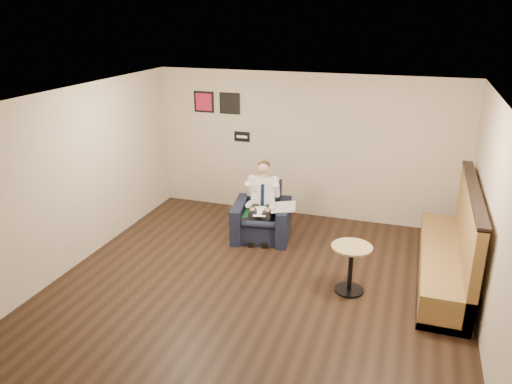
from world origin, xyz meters
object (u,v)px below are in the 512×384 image
(armchair, at_px, (262,212))
(seated_man, at_px, (261,206))
(coffee_mug, at_px, (260,208))
(smartphone, at_px, (252,209))
(cafe_table, at_px, (350,269))
(banquette, at_px, (447,236))
(side_table, at_px, (250,225))
(green_folder, at_px, (248,213))

(armchair, height_order, seated_man, seated_man)
(armchair, distance_m, coffee_mug, 0.14)
(seated_man, relative_size, smartphone, 8.90)
(smartphone, xyz_separation_m, cafe_table, (1.99, -1.46, -0.11))
(cafe_table, bearing_deg, banquette, 30.47)
(armchair, bearing_deg, seated_man, -90.00)
(coffee_mug, height_order, banquette, banquette)
(banquette, bearing_deg, armchair, 168.69)
(side_table, relative_size, cafe_table, 0.79)
(side_table, distance_m, banquette, 3.34)
(side_table, distance_m, cafe_table, 2.35)
(coffee_mug, relative_size, banquette, 0.03)
(armchair, bearing_deg, green_folder, -160.12)
(coffee_mug, distance_m, smartphone, 0.15)
(green_folder, relative_size, cafe_table, 0.65)
(coffee_mug, bearing_deg, seated_man, -67.75)
(green_folder, distance_m, banquette, 3.33)
(smartphone, bearing_deg, side_table, -97.35)
(side_table, bearing_deg, smartphone, 97.06)
(armchair, bearing_deg, coffee_mug, 115.42)
(armchair, xyz_separation_m, cafe_table, (1.78, -1.37, -0.11))
(coffee_mug, relative_size, cafe_table, 0.14)
(side_table, bearing_deg, banquette, -9.17)
(coffee_mug, distance_m, banquette, 3.23)
(coffee_mug, height_order, smartphone, coffee_mug)
(armchair, relative_size, banquette, 0.34)
(banquette, bearing_deg, seated_man, 170.85)
(smartphone, relative_size, banquette, 0.05)
(armchair, xyz_separation_m, smartphone, (-0.21, 0.09, -0.00))
(seated_man, bearing_deg, armchair, 90.00)
(side_table, xyz_separation_m, banquette, (3.26, -0.53, 0.50))
(side_table, bearing_deg, armchair, 24.26)
(green_folder, height_order, cafe_table, cafe_table)
(side_table, height_order, cafe_table, cafe_table)
(banquette, bearing_deg, smartphone, 167.95)
(seated_man, xyz_separation_m, banquette, (3.05, -0.49, 0.09))
(banquette, relative_size, cafe_table, 3.99)
(seated_man, relative_size, coffee_mug, 13.11)
(seated_man, bearing_deg, side_table, 161.16)
(green_folder, relative_size, banquette, 0.16)
(coffee_mug, bearing_deg, cafe_table, -38.66)
(armchair, relative_size, cafe_table, 1.36)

